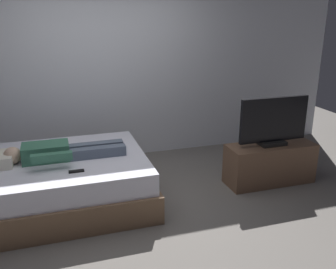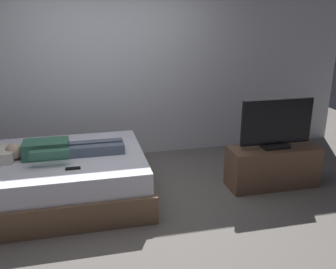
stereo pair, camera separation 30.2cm
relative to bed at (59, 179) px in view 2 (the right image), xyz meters
The scene contains 7 objects.
ground_plane 0.91m from the bed, 35.59° to the right, with size 10.00×10.00×0.00m, color slate.
back_wall 2.05m from the bed, 49.54° to the left, with size 6.40×0.10×2.80m, color silver.
bed is the anchor object (origin of this frame).
person 0.36m from the bed, 28.75° to the right, with size 1.26×0.46×0.18m.
remote 0.54m from the bed, 66.83° to the right, with size 0.15×0.04×0.02m, color black.
tv_stand 2.53m from the bed, ahead, with size 1.10×0.40×0.50m, color brown.
tv 2.59m from the bed, ahead, with size 0.88×0.20×0.59m.
Camera 2 is at (-0.39, -3.48, 2.05)m, focal length 39.78 mm.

